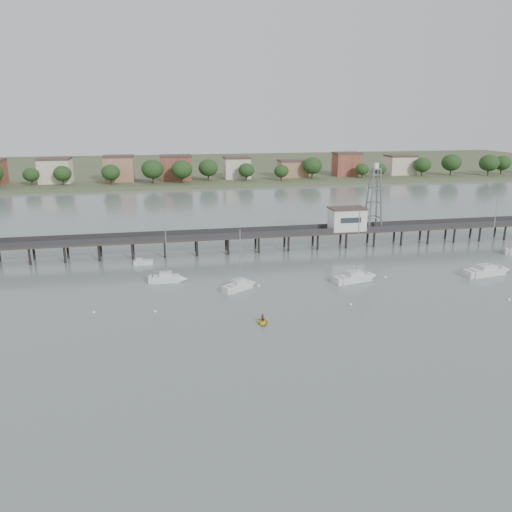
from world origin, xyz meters
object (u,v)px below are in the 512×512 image
Objects in this scene: sailboat_c at (360,277)px; sailboat_b at (171,279)px; white_tender at (143,262)px; lattice_tower at (374,199)px; yellow_dinghy at (262,323)px; sailboat_d at (493,271)px; sailboat_f at (243,285)px; pier at (242,235)px.

sailboat_b is at bearing 156.28° from sailboat_c.
lattice_tower is at bearing 9.04° from white_tender.
sailboat_b is 25.65m from yellow_dinghy.
yellow_dinghy is at bearing -171.25° from sailboat_d.
lattice_tower reaches higher than white_tender.
sailboat_f is at bearing 170.85° from sailboat_d.
sailboat_d is (45.82, -25.77, -3.17)m from pier.
sailboat_d is at bearing -16.93° from sailboat_c.
sailboat_f is 15.92m from yellow_dinghy.
sailboat_c reaches higher than sailboat_b.
sailboat_c is 44.63m from white_tender.
sailboat_b is 13.57m from white_tender.
yellow_dinghy is at bearing -121.29° from sailboat_f.
sailboat_f is 2.88× the size of white_tender.
sailboat_b is at bearing 165.42° from sailboat_d.
sailboat_b is (-62.52, 7.18, 0.02)m from sailboat_d.
sailboat_b reaches higher than pier.
sailboat_d is 1.39× the size of sailboat_f.
sailboat_b is (-48.20, -18.60, -10.45)m from lattice_tower.
pier reaches higher than yellow_dinghy.
pier is at bearing 112.93° from sailboat_c.
sailboat_f is (-4.00, -24.80, -3.14)m from pier.
sailboat_c is 3.55× the size of white_tender.
lattice_tower is 44.55m from sailboat_f.
sailboat_c is (-12.94, -24.49, -10.46)m from lattice_tower.
lattice_tower reaches higher than sailboat_b.
sailboat_b is at bearing 125.63° from yellow_dinghy.
sailboat_f is 26.00m from white_tender.
lattice_tower is at bearing 47.92° from sailboat_c.
sailboat_b is 0.96× the size of sailboat_f.
sailboat_f is (-22.56, -0.31, 0.01)m from sailboat_c.
yellow_dinghy is (-49.52, -14.93, -0.63)m from sailboat_d.
sailboat_c is at bearing -52.84° from pier.
yellow_dinghy is (-3.70, -40.70, -3.79)m from pier.
sailboat_d is at bearing -33.48° from sailboat_f.
lattice_tower reaches higher than sailboat_d.
lattice_tower is 3.86× the size of white_tender.
yellow_dinghy reaches higher than white_tender.
sailboat_f reaches higher than pier.
lattice_tower is at bearing 24.79° from sailboat_b.
pier is 50.54× the size of yellow_dinghy.
pier is at bearing 51.76° from sailboat_b.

